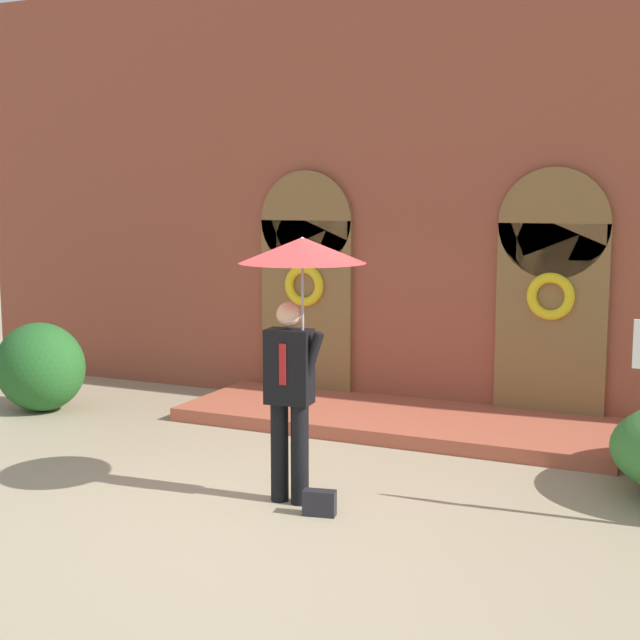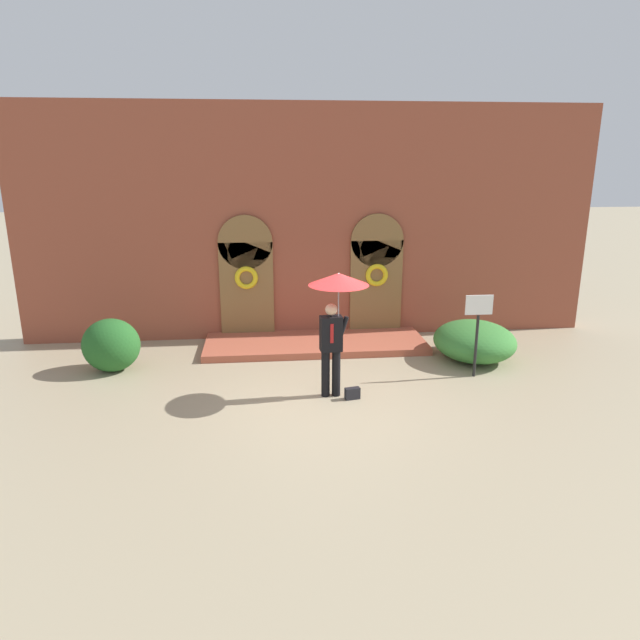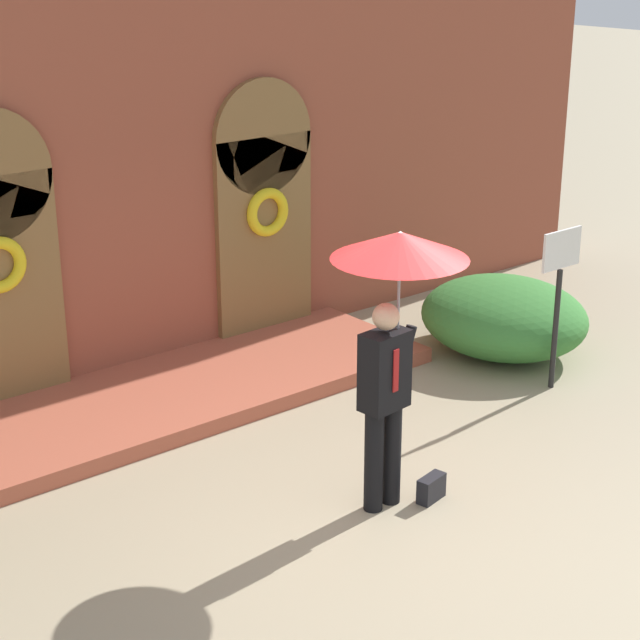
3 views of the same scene
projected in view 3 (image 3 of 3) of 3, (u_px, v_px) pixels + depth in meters
name	position (u px, v px, depth m)	size (l,w,h in m)	color
ground_plane	(392.00, 513.00, 8.87)	(80.00, 80.00, 0.00)	tan
building_facade	(123.00, 124.00, 10.97)	(14.00, 2.30, 5.60)	brown
person_with_umbrella	(396.00, 287.00, 8.40)	(1.10, 1.10, 2.36)	black
handbag	(431.00, 488.00, 9.05)	(0.28, 0.12, 0.22)	black
sign_post	(559.00, 283.00, 10.92)	(0.56, 0.06, 1.72)	black
shrub_right	(504.00, 317.00, 12.12)	(1.79, 1.95, 0.85)	#387A33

